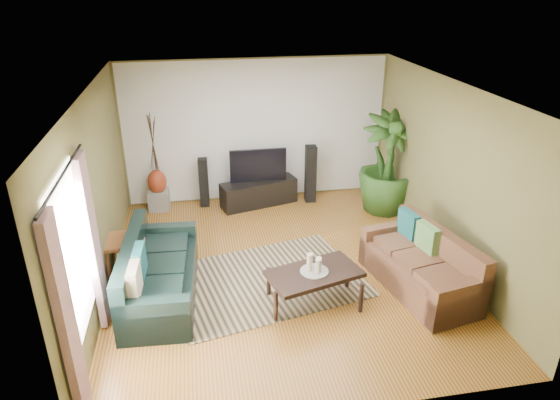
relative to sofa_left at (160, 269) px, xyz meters
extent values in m
plane|color=#9E6C29|center=(1.74, 0.38, -0.42)|extent=(5.50, 5.50, 0.00)
plane|color=white|center=(1.74, 0.38, 2.28)|extent=(5.50, 5.50, 0.00)
plane|color=brown|center=(1.74, 3.13, 0.93)|extent=(5.00, 0.00, 5.00)
plane|color=brown|center=(1.74, -2.37, 0.93)|extent=(5.00, 0.00, 5.00)
plane|color=brown|center=(-0.76, 0.38, 0.92)|extent=(0.00, 5.50, 5.50)
plane|color=brown|center=(4.24, 0.38, 0.92)|extent=(0.00, 5.50, 5.50)
plane|color=white|center=(1.74, 3.12, 0.93)|extent=(4.90, 0.00, 4.90)
plane|color=white|center=(-0.74, -1.22, 0.97)|extent=(0.00, 1.80, 1.80)
cube|color=gray|center=(-0.69, -1.97, 0.72)|extent=(0.08, 0.35, 2.20)
cube|color=gray|center=(-0.69, -0.47, 0.72)|extent=(0.08, 0.35, 2.20)
cylinder|color=black|center=(-0.69, -1.22, 1.87)|extent=(0.03, 1.90, 0.03)
cube|color=black|center=(0.00, 0.00, 0.00)|extent=(1.02, 2.14, 0.85)
cube|color=brown|center=(3.52, -0.44, 0.00)|extent=(1.17, 1.97, 0.85)
cube|color=tan|center=(1.45, 0.10, -0.42)|extent=(3.02, 2.42, 0.01)
cube|color=black|center=(2.00, -0.54, -0.18)|extent=(1.34, 0.96, 0.49)
cylinder|color=gray|center=(2.00, -0.54, 0.08)|extent=(0.37, 0.37, 0.02)
cylinder|color=silver|center=(1.94, -0.51, 0.21)|extent=(0.08, 0.08, 0.24)
cylinder|color=beige|center=(2.04, -0.58, 0.18)|extent=(0.08, 0.08, 0.19)
cylinder|color=white|center=(2.07, -0.48, 0.16)|extent=(0.08, 0.08, 0.15)
cube|color=black|center=(1.72, 2.73, -0.18)|extent=(1.51, 0.80, 0.48)
cube|color=black|center=(1.72, 2.75, 0.37)|extent=(1.06, 0.06, 0.63)
cube|color=black|center=(0.69, 2.88, 0.05)|extent=(0.18, 0.20, 0.94)
cube|color=black|center=(2.73, 2.74, 0.13)|extent=(0.21, 0.23, 1.11)
imported|color=#244918|center=(3.99, 2.10, 0.50)|extent=(1.06, 1.06, 1.85)
cylinder|color=black|center=(3.99, 2.10, -0.29)|extent=(0.34, 0.34, 0.27)
cube|color=gray|center=(-0.16, 2.88, -0.24)|extent=(0.39, 0.39, 0.37)
ellipsoid|color=maroon|center=(-0.16, 2.88, 0.12)|extent=(0.34, 0.34, 0.48)
cube|color=brown|center=(-0.51, 0.64, -0.13)|extent=(0.58, 0.58, 0.59)
camera|label=1|loc=(0.58, -5.93, 3.62)|focal=32.00mm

